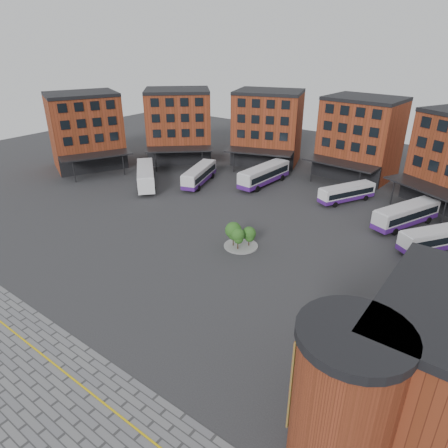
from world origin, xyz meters
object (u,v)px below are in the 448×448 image
Objects in this scene: bus_c at (264,175)px; bus_f at (438,238)px; bus_b at (199,175)px; bus_a at (146,175)px; bus_e at (406,215)px; bus_d at (347,193)px; tree_island at (239,234)px.

bus_f is (30.23, -7.64, -0.25)m from bus_c.
bus_f is at bearing -19.99° from bus_b.
bus_a is 0.95× the size of bus_e.
bus_a reaches higher than bus_e.
bus_d is 10.79m from bus_e.
bus_c reaches higher than bus_d.
tree_island is 23.65m from bus_d.
bus_b is at bearing 141.74° from tree_island.
bus_e is (41.63, 10.47, -0.32)m from bus_a.
bus_e reaches higher than bus_b.
bus_a is 0.88× the size of bus_c.
bus_a is 1.10× the size of bus_d.
bus_c is at bearing -148.80° from bus_d.
bus_d is 17.52m from bus_f.
bus_b is 0.99× the size of bus_e.
bus_b reaches higher than bus_f.
bus_c is at bearing 15.93° from bus_b.
bus_f is at bearing -10.59° from bus_c.
bus_f reaches higher than bus_d.
bus_c is (-9.95, 22.05, 0.02)m from tree_island.
tree_island is at bearing -109.83° from bus_f.
bus_c reaches higher than bus_f.
bus_d is at bearing -23.35° from bus_a.
tree_island is 24.53m from bus_e.
bus_c is (9.63, 6.61, 0.18)m from bus_b.
bus_c is at bearing -9.04° from bus_a.
bus_c reaches higher than tree_island.
bus_b is 11.68m from bus_c.
bus_e reaches higher than bus_d.
tree_island is 24.88m from bus_f.
bus_e is at bearing -2.70° from bus_c.
bus_f is (46.76, 5.59, -0.43)m from bus_a.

